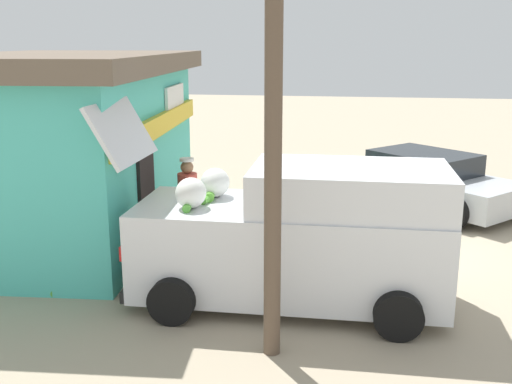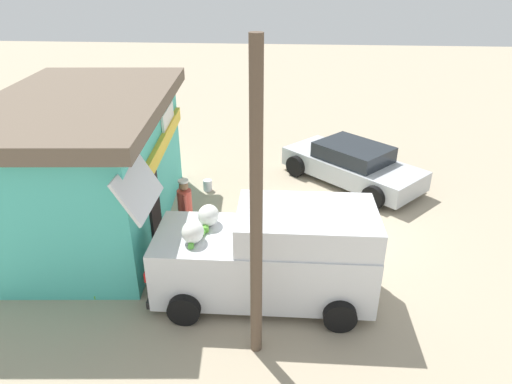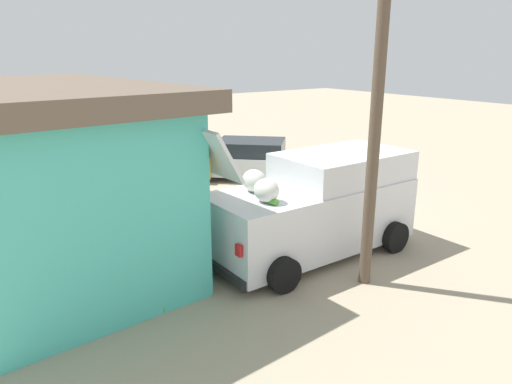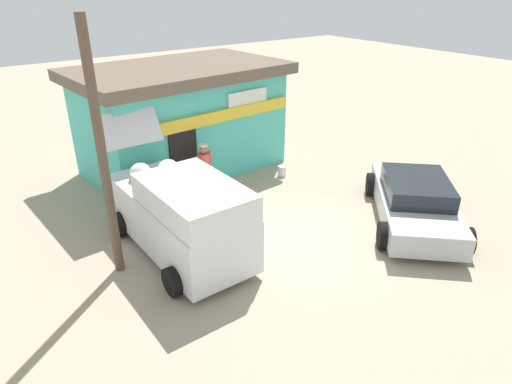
{
  "view_description": "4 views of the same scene",
  "coord_description": "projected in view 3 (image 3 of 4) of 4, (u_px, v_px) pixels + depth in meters",
  "views": [
    {
      "loc": [
        -10.91,
        0.48,
        3.65
      ],
      "look_at": [
        -0.39,
        2.18,
        0.97
      ],
      "focal_mm": 42.52,
      "sensor_mm": 36.0,
      "label": 1
    },
    {
      "loc": [
        -10.38,
        0.91,
        6.15
      ],
      "look_at": [
        -0.17,
        1.65,
        1.01
      ],
      "focal_mm": 32.0,
      "sensor_mm": 36.0,
      "label": 2
    },
    {
      "loc": [
        -9.49,
        7.3,
        3.95
      ],
      "look_at": [
        -1.12,
        1.43,
        0.89
      ],
      "focal_mm": 33.1,
      "sensor_mm": 36.0,
      "label": 3
    },
    {
      "loc": [
        -6.81,
        -7.2,
        5.95
      ],
      "look_at": [
        -0.56,
        1.39,
        0.81
      ],
      "focal_mm": 31.61,
      "sensor_mm": 36.0,
      "label": 4
    }
  ],
  "objects": [
    {
      "name": "ground_plane",
      "position": [
        276.0,
        205.0,
        12.59
      ],
      "size": [
        60.0,
        60.0,
        0.0
      ],
      "primitive_type": "plane",
      "color": "tan"
    },
    {
      "name": "storefront_bar",
      "position": [
        38.0,
        177.0,
        8.62
      ],
      "size": [
        6.84,
        4.53,
        3.41
      ],
      "color": "#4CC6B7",
      "rests_on": "ground_plane"
    },
    {
      "name": "vendor_standing",
      "position": [
        179.0,
        202.0,
        9.72
      ],
      "size": [
        0.55,
        0.42,
        1.68
      ],
      "color": "#726047",
      "rests_on": "ground_plane"
    },
    {
      "name": "paint_bucket",
      "position": [
        132.0,
        204.0,
        12.2
      ],
      "size": [
        0.26,
        0.26,
        0.33
      ],
      "primitive_type": "cylinder",
      "color": "silver",
      "rests_on": "ground_plane"
    },
    {
      "name": "parked_sedan",
      "position": [
        251.0,
        160.0,
        15.22
      ],
      "size": [
        4.27,
        4.37,
        1.23
      ],
      "color": "#B2B7BC",
      "rests_on": "ground_plane"
    },
    {
      "name": "customer_bending",
      "position": [
        228.0,
        227.0,
        8.6
      ],
      "size": [
        0.79,
        0.74,
        1.38
      ],
      "color": "navy",
      "rests_on": "ground_plane"
    },
    {
      "name": "delivery_van",
      "position": [
        317.0,
        205.0,
        9.42
      ],
      "size": [
        2.14,
        4.79,
        2.82
      ],
      "color": "silver",
      "rests_on": "ground_plane"
    },
    {
      "name": "utility_pole",
      "position": [
        375.0,
        132.0,
        7.66
      ],
      "size": [
        0.2,
        0.2,
        5.38
      ],
      "primitive_type": "cylinder",
      "color": "brown",
      "rests_on": "ground_plane"
    },
    {
      "name": "unloaded_banana_pile",
      "position": [
        162.0,
        287.0,
        7.74
      ],
      "size": [
        0.9,
        0.87,
        0.5
      ],
      "color": "silver",
      "rests_on": "ground_plane"
    }
  ]
}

